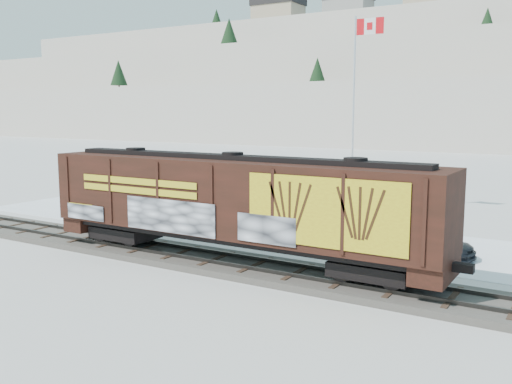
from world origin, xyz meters
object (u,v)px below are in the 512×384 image
Objects in this scene: car_silver at (122,199)px; car_white at (352,227)px; car_dark at (428,241)px; hopper_railcar at (233,201)px; flagpole at (354,141)px.

car_silver is 16.34m from car_white.
hopper_railcar is at bearing 151.28° from car_dark.
car_white is at bearing 72.08° from hopper_railcar.
hopper_railcar reaches higher than car_silver.
flagpole is at bearing 56.66° from car_dark.
car_dark is (6.55, 6.47, -2.23)m from hopper_railcar.
flagpole is at bearing -83.80° from car_silver.
car_white is 4.26m from car_dark.
car_silver is (-13.94, 7.56, -2.03)m from hopper_railcar.
hopper_railcar is 15.12m from flagpole.
hopper_railcar is 4.27× the size of car_white.
hopper_railcar is at bearing -141.44° from car_silver.
hopper_railcar is 3.69× the size of car_silver.
flagpole is 15.75m from car_silver.
flagpole reaches higher than car_silver.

